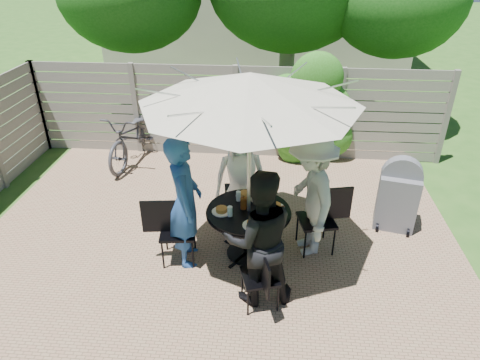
# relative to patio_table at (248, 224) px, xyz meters

# --- Properties ---
(patio_table) EXTENTS (1.33, 1.33, 0.73)m
(patio_table) POSITION_rel_patio_table_xyz_m (0.00, 0.00, 0.00)
(patio_table) COLOR black
(patio_table) RESTS_ON ground
(umbrella) EXTENTS (3.15, 3.15, 2.57)m
(umbrella) POSITION_rel_patio_table_xyz_m (-0.00, 0.00, 1.87)
(umbrella) COLOR silver
(umbrella) RESTS_ON ground
(chair_back) EXTENTS (0.52, 0.71, 0.95)m
(chair_back) POSITION_rel_patio_table_xyz_m (-0.20, 0.94, -0.23)
(chair_back) COLOR black
(chair_back) RESTS_ON ground
(person_back) EXTENTS (0.87, 0.66, 1.59)m
(person_back) POSITION_rel_patio_table_xyz_m (-0.17, 0.81, 0.28)
(person_back) COLOR white
(person_back) RESTS_ON ground
(chair_left) EXTENTS (0.71, 0.51, 0.95)m
(chair_left) POSITION_rel_patio_table_xyz_m (-0.94, -0.20, -0.22)
(chair_left) COLOR black
(chair_left) RESTS_ON ground
(person_left) EXTENTS (0.57, 0.75, 1.84)m
(person_left) POSITION_rel_patio_table_xyz_m (-0.81, -0.17, 0.41)
(person_left) COLOR #214990
(person_left) RESTS_ON ground
(chair_front) EXTENTS (0.51, 0.66, 0.86)m
(chair_front) POSITION_rel_patio_table_xyz_m (0.20, -0.94, -0.25)
(chair_front) COLOR black
(chair_front) RESTS_ON ground
(person_front) EXTENTS (0.97, 0.83, 1.75)m
(person_front) POSITION_rel_patio_table_xyz_m (0.17, -0.81, 0.36)
(person_front) COLOR black
(person_front) RESTS_ON ground
(chair_right) EXTENTS (0.75, 0.57, 0.98)m
(chair_right) POSITION_rel_patio_table_xyz_m (0.94, 0.20, -0.22)
(chair_right) COLOR black
(chair_right) RESTS_ON ground
(person_right) EXTENTS (0.89, 1.27, 1.79)m
(person_right) POSITION_rel_patio_table_xyz_m (0.81, 0.17, 0.38)
(person_right) COLOR #B7B8B2
(person_right) RESTS_ON ground
(plate_back) EXTENTS (0.26, 0.26, 0.06)m
(plate_back) POSITION_rel_patio_table_xyz_m (-0.08, 0.35, 0.25)
(plate_back) COLOR white
(plate_back) RESTS_ON patio_table
(plate_left) EXTENTS (0.26, 0.26, 0.06)m
(plate_left) POSITION_rel_patio_table_xyz_m (-0.35, -0.08, 0.25)
(plate_left) COLOR white
(plate_left) RESTS_ON patio_table
(plate_front) EXTENTS (0.26, 0.26, 0.06)m
(plate_front) POSITION_rel_patio_table_xyz_m (0.08, -0.35, 0.25)
(plate_front) COLOR white
(plate_front) RESTS_ON patio_table
(plate_right) EXTENTS (0.26, 0.26, 0.06)m
(plate_right) POSITION_rel_patio_table_xyz_m (0.35, 0.08, 0.25)
(plate_right) COLOR white
(plate_right) RESTS_ON patio_table
(glass_back) EXTENTS (0.07, 0.07, 0.14)m
(glass_back) POSITION_rel_patio_table_xyz_m (-0.16, 0.23, 0.29)
(glass_back) COLOR silver
(glass_back) RESTS_ON patio_table
(glass_left) EXTENTS (0.07, 0.07, 0.14)m
(glass_left) POSITION_rel_patio_table_xyz_m (-0.23, -0.16, 0.29)
(glass_left) COLOR silver
(glass_left) RESTS_ON patio_table
(glass_right) EXTENTS (0.07, 0.07, 0.14)m
(glass_right) POSITION_rel_patio_table_xyz_m (0.23, 0.16, 0.29)
(glass_right) COLOR silver
(glass_right) RESTS_ON patio_table
(syrup_jug) EXTENTS (0.09, 0.09, 0.16)m
(syrup_jug) POSITION_rel_patio_table_xyz_m (-0.07, 0.04, 0.30)
(syrup_jug) COLOR #59280C
(syrup_jug) RESTS_ON patio_table
(coffee_cup) EXTENTS (0.08, 0.08, 0.12)m
(coffee_cup) POSITION_rel_patio_table_xyz_m (0.05, 0.24, 0.28)
(coffee_cup) COLOR #C6B293
(coffee_cup) RESTS_ON patio_table
(bicycle) EXTENTS (0.99, 2.07, 1.05)m
(bicycle) POSITION_rel_patio_table_xyz_m (-2.44, 2.78, 0.01)
(bicycle) COLOR #333338
(bicycle) RESTS_ON ground
(bbq_grill) EXTENTS (0.66, 0.56, 1.17)m
(bbq_grill) POSITION_rel_patio_table_xyz_m (2.17, 0.87, 0.02)
(bbq_grill) COLOR #58585D
(bbq_grill) RESTS_ON ground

